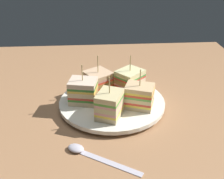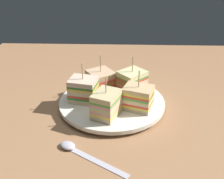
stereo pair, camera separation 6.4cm
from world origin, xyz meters
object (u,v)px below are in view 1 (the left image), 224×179
(sandwich_wedge_4, at_px, (83,92))
(sandwich_wedge_3, at_px, (98,81))
(sandwich_wedge_2, at_px, (130,81))
(chip_pile, at_px, (114,97))
(sandwich_wedge_1, at_px, (139,96))
(sandwich_wedge_0, at_px, (110,105))
(plate, at_px, (112,103))
(spoon, at_px, (87,153))

(sandwich_wedge_4, bearing_deg, sandwich_wedge_3, 71.41)
(sandwich_wedge_3, distance_m, sandwich_wedge_4, 0.07)
(sandwich_wedge_2, bearing_deg, chip_pile, 5.71)
(sandwich_wedge_1, xyz_separation_m, sandwich_wedge_2, (-0.08, -0.01, 0.00))
(sandwich_wedge_0, bearing_deg, sandwich_wedge_2, -4.77)
(plate, height_order, chip_pile, chip_pile)
(spoon, bearing_deg, chip_pile, -78.33)
(sandwich_wedge_3, distance_m, chip_pile, 0.07)
(sandwich_wedge_3, xyz_separation_m, spoon, (0.23, -0.03, -0.04))
(plate, xyz_separation_m, sandwich_wedge_4, (0.00, -0.07, 0.04))
(sandwich_wedge_1, relative_size, chip_pile, 1.35)
(sandwich_wedge_1, distance_m, sandwich_wedge_2, 0.08)
(sandwich_wedge_2, distance_m, sandwich_wedge_3, 0.08)
(plate, bearing_deg, chip_pile, 84.39)
(plate, bearing_deg, sandwich_wedge_3, -153.21)
(chip_pile, bearing_deg, sandwich_wedge_0, -12.80)
(sandwich_wedge_0, bearing_deg, spoon, 176.25)
(plate, height_order, sandwich_wedge_1, sandwich_wedge_1)
(sandwich_wedge_0, height_order, sandwich_wedge_4, sandwich_wedge_4)
(sandwich_wedge_0, xyz_separation_m, chip_pile, (-0.07, 0.02, -0.02))
(sandwich_wedge_4, relative_size, spoon, 0.67)
(sandwich_wedge_2, bearing_deg, plate, 2.24)
(sandwich_wedge_2, bearing_deg, sandwich_wedge_0, 20.59)
(sandwich_wedge_1, relative_size, sandwich_wedge_3, 1.01)
(sandwich_wedge_4, height_order, chip_pile, sandwich_wedge_4)
(sandwich_wedge_1, relative_size, sandwich_wedge_2, 0.98)
(plate, relative_size, sandwich_wedge_3, 2.74)
(chip_pile, bearing_deg, sandwich_wedge_3, -149.73)
(sandwich_wedge_2, distance_m, chip_pile, 0.07)
(plate, xyz_separation_m, chip_pile, (0.00, 0.01, 0.02))
(plate, relative_size, sandwich_wedge_1, 2.71)
(sandwich_wedge_2, relative_size, sandwich_wedge_3, 1.03)
(sandwich_wedge_2, xyz_separation_m, sandwich_wedge_3, (-0.01, -0.08, -0.00))
(sandwich_wedge_0, relative_size, sandwich_wedge_4, 0.98)
(chip_pile, bearing_deg, plate, -95.61)
(spoon, bearing_deg, sandwich_wedge_4, -54.84)
(chip_pile, relative_size, spoon, 0.49)
(sandwich_wedge_2, bearing_deg, sandwich_wedge_3, -51.75)
(chip_pile, xyz_separation_m, spoon, (0.17, -0.07, -0.02))
(spoon, bearing_deg, sandwich_wedge_0, -83.18)
(sandwich_wedge_1, height_order, spoon, sandwich_wedge_1)
(sandwich_wedge_0, distance_m, sandwich_wedge_4, 0.09)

